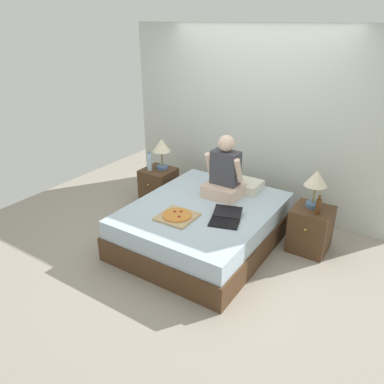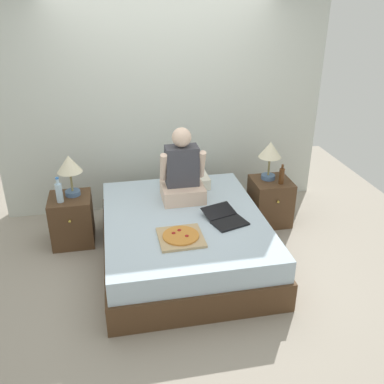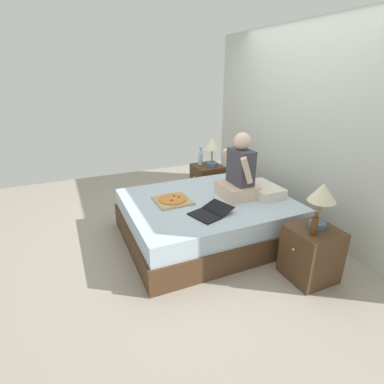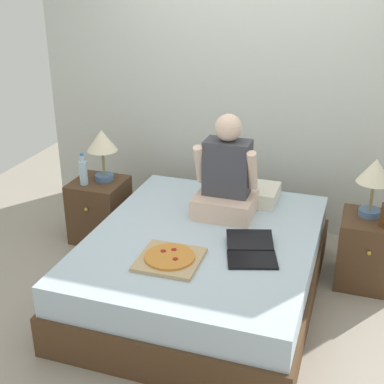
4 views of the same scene
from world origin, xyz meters
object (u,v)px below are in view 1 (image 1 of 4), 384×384
object	(u,v)px
nightstand_right	(310,229)
beer_bottle	(318,206)
water_bottle	(150,163)
nightstand_left	(159,186)
pizza_box	(177,216)
lamp_on_left_nightstand	(162,148)
laptop	(225,219)
lamp_on_right_nightstand	(316,181)
bed	(203,225)
person_seated	(225,174)

from	to	relation	value
nightstand_right	beer_bottle	distance (m)	0.39
water_bottle	nightstand_right	bearing A→B (deg)	2.19
nightstand_left	beer_bottle	xyz separation A→B (m)	(2.34, -0.10, 0.37)
nightstand_left	pizza_box	size ratio (longest dim) A/B	1.33
lamp_on_left_nightstand	laptop	world-z (taller)	lamp_on_left_nightstand
lamp_on_left_nightstand	nightstand_right	size ratio (longest dim) A/B	0.83
beer_bottle	pizza_box	world-z (taller)	beer_bottle
nightstand_left	beer_bottle	size ratio (longest dim) A/B	2.36
lamp_on_right_nightstand	pizza_box	bearing A→B (deg)	-139.43
lamp_on_right_nightstand	lamp_on_left_nightstand	bearing A→B (deg)	180.00
lamp_on_left_nightstand	bed	bearing A→B (deg)	-29.78
water_bottle	nightstand_right	size ratio (longest dim) A/B	0.51
beer_bottle	laptop	distance (m)	1.05
lamp_on_left_nightstand	person_seated	distance (m)	1.18
person_seated	laptop	world-z (taller)	person_seated
water_bottle	laptop	size ratio (longest dim) A/B	0.56
nightstand_right	pizza_box	xyz separation A→B (m)	(-1.24, -0.98, 0.25)
water_bottle	nightstand_right	distance (m)	2.38
pizza_box	beer_bottle	bearing A→B (deg)	34.05
nightstand_left	lamp_on_right_nightstand	world-z (taller)	lamp_on_right_nightstand
lamp_on_left_nightstand	water_bottle	size ratio (longest dim) A/B	1.63
beer_bottle	person_seated	bearing A→B (deg)	-176.02
nightstand_left	lamp_on_right_nightstand	distance (m)	2.32
laptop	lamp_on_left_nightstand	bearing A→B (deg)	151.72
pizza_box	person_seated	bearing A→B (deg)	78.96
lamp_on_right_nightstand	laptop	distance (m)	1.13
beer_bottle	pizza_box	bearing A→B (deg)	-145.95
person_seated	pizza_box	world-z (taller)	person_seated
bed	water_bottle	world-z (taller)	water_bottle
beer_bottle	bed	bearing A→B (deg)	-158.42
water_bottle	person_seated	bearing A→B (deg)	-4.05
nightstand_left	nightstand_right	bearing A→B (deg)	0.00
lamp_on_left_nightstand	person_seated	world-z (taller)	person_seated
lamp_on_right_nightstand	laptop	size ratio (longest dim) A/B	0.92
lamp_on_left_nightstand	beer_bottle	world-z (taller)	lamp_on_left_nightstand
nightstand_right	lamp_on_right_nightstand	distance (m)	0.60
lamp_on_right_nightstand	nightstand_left	bearing A→B (deg)	-178.72
lamp_on_right_nightstand	beer_bottle	xyz separation A→B (m)	(0.10, -0.15, -0.23)
nightstand_right	lamp_on_right_nightstand	bearing A→B (deg)	120.93
lamp_on_right_nightstand	laptop	world-z (taller)	lamp_on_right_nightstand
water_bottle	lamp_on_right_nightstand	world-z (taller)	lamp_on_right_nightstand
nightstand_right	laptop	size ratio (longest dim) A/B	1.11
beer_bottle	lamp_on_right_nightstand	bearing A→B (deg)	123.69
nightstand_left	pizza_box	distance (m)	1.45
bed	water_bottle	distance (m)	1.37
lamp_on_left_nightstand	pizza_box	xyz separation A→B (m)	(0.99, -1.03, -0.34)
lamp_on_left_nightstand	nightstand_right	xyz separation A→B (m)	(2.23, -0.05, -0.60)
lamp_on_right_nightstand	water_bottle	bearing A→B (deg)	-176.55
nightstand_right	pizza_box	bearing A→B (deg)	-141.52
nightstand_right	pizza_box	size ratio (longest dim) A/B	1.33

